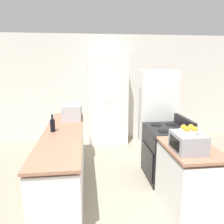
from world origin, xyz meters
TOP-DOWN VIEW (x-y plane):
  - wall_back at (0.00, 3.57)m, footprint 7.00×0.06m
  - counter_left at (-0.83, 1.41)m, footprint 0.60×2.63m
  - counter_right at (0.83, 0.55)m, footprint 0.60×0.91m
  - pantry_cabinet at (0.05, 3.26)m, footprint 0.91×0.55m
  - stove at (0.85, 1.41)m, footprint 0.66×0.76m
  - refrigerator at (0.87, 2.18)m, footprint 0.70×0.69m
  - microwave at (-0.73, 2.18)m, footprint 0.35×0.49m
  - wine_bottle at (-0.99, 1.42)m, footprint 0.07×0.07m
  - toaster_oven at (0.73, 0.43)m, footprint 0.34×0.39m
  - fruit_bowl at (0.72, 0.41)m, footprint 0.22×0.22m

SIDE VIEW (x-z plane):
  - counter_left at x=-0.83m, z-range -0.01..0.87m
  - counter_right at x=0.83m, z-range -0.01..0.87m
  - stove at x=0.85m, z-range -0.07..0.97m
  - refrigerator at x=0.87m, z-range 0.00..1.80m
  - wine_bottle at x=-0.99m, z-range 0.85..1.12m
  - toaster_oven at x=0.73m, z-range 0.88..1.11m
  - microwave at x=-0.73m, z-range 0.88..1.17m
  - pantry_cabinet at x=0.05m, z-range 0.00..2.09m
  - fruit_bowl at x=0.72m, z-range 1.10..1.20m
  - wall_back at x=0.00m, z-range 0.00..2.60m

